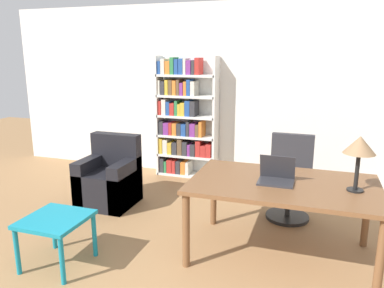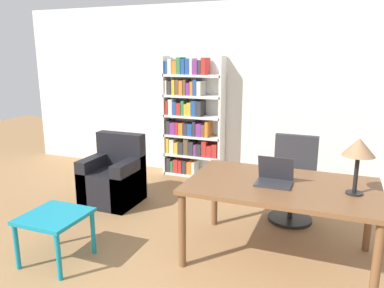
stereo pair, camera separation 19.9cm
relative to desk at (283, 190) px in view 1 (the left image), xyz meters
The scene contains 8 objects.
wall_back 2.53m from the desk, 112.08° to the left, with size 8.00×0.06×2.70m.
desk is the anchor object (origin of this frame).
laptop 0.15m from the desk, 166.36° to the right, with size 0.33×0.25×0.25m.
table_lamp 0.78m from the desk, ahead, with size 0.27×0.27×0.50m.
office_chair 1.01m from the desk, 89.95° to the left, with size 0.53×0.53×1.00m.
side_table_blue 2.14m from the desk, 156.89° to the right, with size 0.55×0.56×0.48m.
armchair 2.38m from the desk, 164.55° to the left, with size 0.68×0.65×0.90m.
bookshelf 2.73m from the desk, 130.49° to the left, with size 0.98×0.28×1.91m.
Camera 1 is at (1.17, -1.16, 1.94)m, focal length 35.00 mm.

